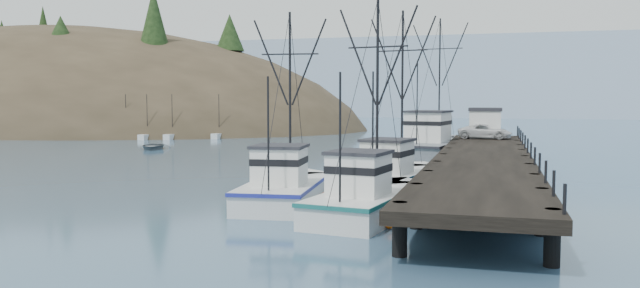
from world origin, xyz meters
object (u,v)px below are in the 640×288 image
Objects in this scene: trawler_mid at (286,188)px; trawler_far at (396,177)px; work_vessel at (434,147)px; pier_shed at (485,123)px; motorboat at (153,149)px; pickup_truck at (485,131)px; trawler_near at (370,199)px; pier at (483,159)px.

trawler_mid is 8.08m from trawler_far.
pier_shed is (4.46, 2.42, 2.19)m from work_vessel.
trawler_mid is 2.19× the size of motorboat.
pier_shed is at bearing 6.14° from pickup_truck.
work_vessel is at bearing 88.35° from trawler_far.
trawler_near reaches higher than pickup_truck.
trawler_near is at bearing -99.22° from pier_shed.
motorboat is at bearing 142.83° from trawler_far.
trawler_mid reaches higher than pier.
trawler_far reaches higher than pier_shed.
pier is 3.82× the size of trawler_far.
pier is 13.75× the size of pier_shed.
pier is 13.66m from trawler_near.
trawler_mid is 3.40× the size of pier_shed.
trawler_mid reaches higher than pier_shed.
trawler_near is 2.20× the size of motorboat.
pier_shed is 0.64× the size of motorboat.
trawler_mid is at bearing -69.72° from motorboat.
trawler_far is 0.71× the size of work_vessel.
trawler_mid is at bearing 154.94° from trawler_near.
pier_shed is (-0.16, 18.00, 1.73)m from pier.
pier is 9.19× the size of pickup_truck.
trawler_far is at bearing -102.91° from pier_shed.
trawler_mid is 30.10m from pier_shed.
trawler_far is (-0.05, 8.70, 0.00)m from trawler_near.
pier is 16.26m from work_vessel.
pier_shed is (10.06, 28.25, 2.60)m from trawler_mid.
trawler_far reaches higher than pickup_truck.
work_vessel reaches higher than motorboat.
trawler_near is (-5.14, -12.63, -0.87)m from pier.
trawler_far reaches higher than trawler_mid.
trawler_far is 3.60× the size of pier_shed.
pickup_truck is at bearing 76.03° from trawler_far.
trawler_far is at bearing -142.87° from pier.
motorboat is (-31.31, 3.81, -1.23)m from work_vessel.
pickup_truck reaches higher than motorboat.
pier is at bearing 45.06° from trawler_mid.
trawler_near is at bearing -25.06° from trawler_mid.
pier is 4.04× the size of trawler_mid.
pier is at bearing 67.87° from trawler_near.
work_vessel is 31.56m from motorboat.
motorboat is (-35.79, 3.04, -2.67)m from pickup_truck.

